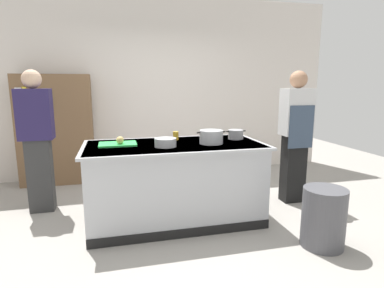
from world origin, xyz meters
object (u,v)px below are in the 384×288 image
Objects in this scene: trash_bin at (324,218)px; person_chef at (295,134)px; stock_pot at (211,137)px; onion at (120,140)px; mixing_bowl at (165,142)px; sauce_pan at (236,134)px; juice_cup at (176,136)px; bookshelf at (56,130)px; person_guest at (37,138)px.

person_chef is (0.37, 1.15, 0.62)m from trash_bin.
person_chef is at bearing 13.90° from stock_pot.
onion is 2.20m from trash_bin.
mixing_bowl is 1.81m from person_chef.
onion reaches higher than trash_bin.
onion is at bearing 160.21° from mixing_bowl.
sauce_pan is at bearing 29.53° from stock_pot.
sauce_pan is at bearing -8.75° from juice_cup.
sauce_pan is 0.14× the size of bookshelf.
sauce_pan reaches higher than onion.
trash_bin is at bearing -64.83° from sauce_pan.
trash_bin is (1.86, -0.96, -0.67)m from onion.
person_chef is 1.00× the size of person_guest.
stock_pot is at bearing 75.46° from person_guest.
bookshelf is (-1.93, 1.88, -0.12)m from stock_pot.
person_chef is (1.77, 0.36, -0.03)m from mixing_bowl.
sauce_pan is at bearing 83.54° from person_guest.
juice_cup is 2.22m from bookshelf.
bookshelf is (-2.80, 2.72, 0.56)m from trash_bin.
person_chef reaches higher than bookshelf.
onion is 0.05× the size of bookshelf.
stock_pot is 0.19× the size of bookshelf.
onion is 0.05× the size of person_chef.
trash_bin is 3.31m from person_guest.
trash_bin is (1.40, -0.79, -0.65)m from mixing_bowl.
onion is at bearing -175.89° from sauce_pan.
bookshelf reaches higher than stock_pot.
sauce_pan is 0.88m from person_chef.
onion is 0.25× the size of stock_pot.
mixing_bowl is 0.40× the size of trash_bin.
stock_pot reaches higher than juice_cup.
mixing_bowl is (0.46, -0.17, -0.02)m from onion.
sauce_pan is 2.46× the size of juice_cup.
mixing_bowl is 0.42m from juice_cup.
mixing_bowl is 1.73m from trash_bin.
person_chef reaches higher than trash_bin.
mixing_bowl is at bearing -53.96° from bookshelf.
onion is 0.14× the size of trash_bin.
sauce_pan is 0.14× the size of person_guest.
onion is 2.24m from person_chef.
juice_cup is 0.06× the size of person_chef.
bookshelf is at bearing 126.04° from mixing_bowl.
onion is 0.68m from juice_cup.
onion reaches higher than mixing_bowl.
mixing_bowl is 2.39m from bookshelf.
stock_pot is 0.19× the size of person_guest.
person_guest reaches higher than stock_pot.
mixing_bowl reaches higher than trash_bin.
juice_cup is 0.17× the size of trash_bin.
person_chef is at bearing 6.26° from sauce_pan.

